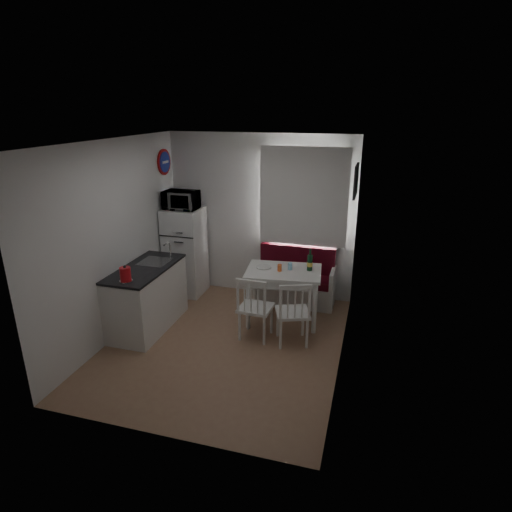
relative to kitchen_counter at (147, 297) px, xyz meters
The scene contains 22 objects.
floor 1.29m from the kitchen_counter, ahead, with size 3.00×3.50×0.02m, color #9C6E53.
ceiling 2.46m from the kitchen_counter, ahead, with size 3.00×3.50×0.02m, color white.
wall_back 2.17m from the kitchen_counter, 53.04° to the left, with size 3.00×0.02×2.60m, color white.
wall_front 2.41m from the kitchen_counter, 57.81° to the right, with size 3.00×0.02×2.60m, color white.
wall_left 0.91m from the kitchen_counter, 152.61° to the right, with size 0.02×3.50×2.60m, color white.
wall_right 2.83m from the kitchen_counter, ahead, with size 0.02×3.50×2.60m, color white.
window 2.72m from the kitchen_counter, 39.47° to the left, with size 1.22×0.06×1.47m, color white.
curtain 2.71m from the kitchen_counter, 38.19° to the left, with size 1.35×0.02×1.50m, color white.
kitchen_counter is the anchor object (origin of this frame).
wall_sign 2.15m from the kitchen_counter, 101.80° to the left, with size 0.40×0.40×0.03m, color navy.
picture_frame 3.25m from the kitchen_counter, 19.45° to the left, with size 0.04×0.52×0.42m, color black.
bench 2.29m from the kitchen_counter, 36.38° to the left, with size 1.25×0.48×0.89m.
dining_table 1.94m from the kitchen_counter, 21.28° to the left, with size 1.12×0.85×0.79m.
chair_left 1.54m from the kitchen_counter, ahead, with size 0.45×0.43×0.49m.
chair_right 2.04m from the kitchen_counter, ahead, with size 0.53×0.53×0.48m.
fridge 1.27m from the kitchen_counter, 89.10° to the left, with size 0.58×0.58×1.44m, color white.
microwave 1.64m from the kitchen_counter, 89.06° to the left, with size 0.52×0.35×0.29m, color white.
kettle 0.77m from the kitchen_counter, 84.72° to the right, with size 0.16×0.16×0.22m, color red.
wine_bottle 2.34m from the kitchen_counter, 20.43° to the left, with size 0.08×0.08×0.32m, color #123B1F, non-canonical shape.
drinking_glass_orange 1.90m from the kitchen_counter, 20.40° to the left, with size 0.06×0.06×0.10m, color orange.
drinking_glass_blue 2.05m from the kitchen_counter, 21.78° to the left, with size 0.06×0.06×0.10m, color #90D2F5.
plate 1.69m from the kitchen_counter, 25.70° to the left, with size 0.22×0.22×0.02m, color white.
Camera 1 is at (1.76, -4.66, 2.99)m, focal length 30.00 mm.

